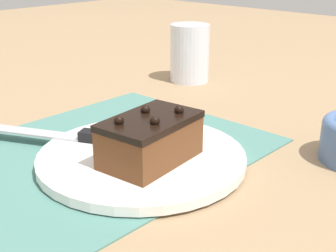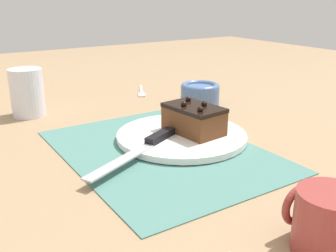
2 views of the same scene
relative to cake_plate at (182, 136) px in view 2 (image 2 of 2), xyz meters
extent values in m
plane|color=#9E7F5B|center=(-0.03, 0.07, -0.01)|extent=(3.00, 3.00, 0.00)
cube|color=slate|center=(-0.03, 0.07, -0.01)|extent=(0.46, 0.34, 0.00)
cylinder|color=white|center=(0.00, 0.00, 0.00)|extent=(0.27, 0.27, 0.01)
cube|color=brown|center=(-0.01, -0.02, 0.03)|extent=(0.13, 0.09, 0.05)
cube|color=black|center=(-0.01, -0.02, 0.06)|extent=(0.13, 0.09, 0.01)
sphere|color=black|center=(-0.05, -0.01, 0.07)|extent=(0.01, 0.01, 0.01)
sphere|color=black|center=(-0.02, -0.04, 0.07)|extent=(0.01, 0.01, 0.01)
sphere|color=black|center=(0.00, -0.01, 0.07)|extent=(0.01, 0.01, 0.01)
sphere|color=black|center=(0.03, -0.04, 0.07)|extent=(0.01, 0.01, 0.01)
cube|color=black|center=(-0.01, 0.06, 0.01)|extent=(0.05, 0.08, 0.01)
cube|color=#B7BABF|center=(-0.06, 0.17, 0.01)|extent=(0.10, 0.16, 0.00)
cylinder|color=white|center=(0.35, 0.22, 0.05)|extent=(0.08, 0.08, 0.12)
cylinder|color=#4C6B9E|center=(0.20, -0.20, 0.01)|extent=(0.10, 0.10, 0.05)
torus|color=#4C6B9E|center=(0.20, -0.20, 0.04)|extent=(0.10, 0.10, 0.02)
cylinder|color=#993833|center=(-0.39, 0.06, 0.03)|extent=(0.08, 0.08, 0.08)
torus|color=#993833|center=(-0.35, 0.06, 0.03)|extent=(0.01, 0.05, 0.05)
cube|color=#B7BABF|center=(0.44, -0.15, -0.01)|extent=(0.10, 0.06, 0.01)
cube|color=#B7BABF|center=(0.37, -0.11, -0.01)|extent=(0.05, 0.04, 0.01)
camera|label=1|loc=(-0.37, -0.40, 0.25)|focal=50.00mm
camera|label=2|loc=(-0.62, 0.43, 0.28)|focal=42.00mm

